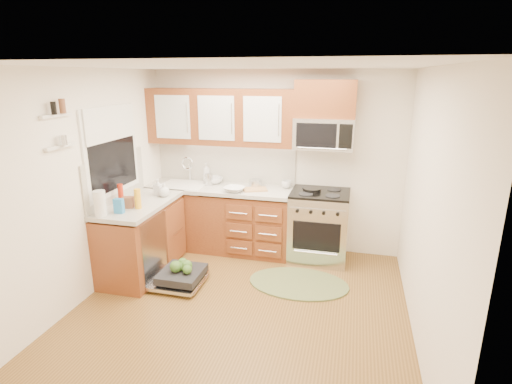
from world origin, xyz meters
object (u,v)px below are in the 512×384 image
(stock_pot, at_px, (256,183))
(cup, at_px, (286,184))
(rug, at_px, (298,283))
(bowl_b, at_px, (213,180))
(cutting_board, at_px, (255,189))
(paper_towel_roll, at_px, (100,203))
(microwave, at_px, (324,134))
(skillet, at_px, (312,190))
(dishwasher, at_px, (179,277))
(bowl_a, at_px, (234,189))
(range, at_px, (319,226))
(upper_cabinets, at_px, (221,117))
(sink, at_px, (184,193))

(stock_pot, relative_size, cup, 1.35)
(rug, bearing_deg, bowl_b, 146.42)
(cup, bearing_deg, stock_pot, -172.64)
(cutting_board, height_order, cup, cup)
(paper_towel_roll, bearing_deg, cutting_board, 45.18)
(microwave, xyz_separation_m, cutting_board, (-0.87, -0.16, -0.76))
(skillet, xyz_separation_m, cutting_board, (-0.76, -0.04, -0.04))
(dishwasher, bearing_deg, microwave, 39.07)
(microwave, height_order, bowl_a, microwave)
(range, relative_size, microwave, 1.25)
(rug, xyz_separation_m, cup, (-0.33, 0.94, 0.97))
(cutting_board, distance_m, paper_towel_roll, 1.99)
(skillet, bearing_deg, paper_towel_roll, -146.10)
(microwave, relative_size, bowl_a, 2.82)
(skillet, height_order, stock_pot, stock_pot)
(paper_towel_roll, bearing_deg, range, 32.52)
(upper_cabinets, height_order, bowl_a, upper_cabinets)
(paper_towel_roll, xyz_separation_m, bowl_a, (1.15, 1.27, -0.11))
(stock_pot, relative_size, bowl_a, 0.68)
(range, xyz_separation_m, paper_towel_roll, (-2.27, -1.45, 0.59))
(upper_cabinets, bearing_deg, bowl_a, -49.26)
(stock_pot, distance_m, cup, 0.43)
(upper_cabinets, distance_m, skillet, 1.58)
(microwave, relative_size, skillet, 3.19)
(stock_pot, bearing_deg, range, -6.93)
(cup, bearing_deg, cutting_board, -152.53)
(bowl_a, distance_m, cup, 0.73)
(sink, relative_size, paper_towel_roll, 2.16)
(stock_pot, bearing_deg, bowl_b, 175.87)
(cup, bearing_deg, rug, -70.54)
(microwave, distance_m, paper_towel_roll, 2.83)
(stock_pot, bearing_deg, upper_cabinets, 175.97)
(upper_cabinets, distance_m, bowl_a, 1.01)
(dishwasher, distance_m, cutting_board, 1.53)
(cutting_board, relative_size, bowl_b, 1.13)
(upper_cabinets, relative_size, dishwasher, 2.93)
(microwave, bearing_deg, cup, 174.76)
(upper_cabinets, height_order, sink, upper_cabinets)
(microwave, relative_size, rug, 0.63)
(microwave, relative_size, paper_towel_roll, 2.65)
(microwave, distance_m, rug, 1.92)
(rug, distance_m, bowl_a, 1.48)
(range, bearing_deg, bowl_a, -170.91)
(rug, distance_m, stock_pot, 1.51)
(stock_pot, distance_m, bowl_b, 0.65)
(stock_pot, height_order, paper_towel_roll, paper_towel_roll)
(rug, height_order, cutting_board, cutting_board)
(stock_pot, xyz_separation_m, bowl_b, (-0.65, 0.05, -0.01))
(rug, relative_size, paper_towel_roll, 4.19)
(cutting_board, xyz_separation_m, paper_towel_roll, (-1.40, -1.41, 0.13))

